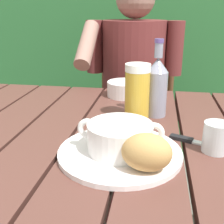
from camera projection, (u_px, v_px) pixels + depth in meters
dining_table at (100, 163)px, 0.82m from camera, size 1.33×0.96×0.76m
hedge_backdrop at (153, 32)px, 2.24m from camera, size 3.26×0.86×1.76m
chair_near_diner at (134, 116)px, 1.73m from camera, size 0.46×0.43×0.96m
person_eating at (132, 83)px, 1.46m from camera, size 0.48×0.47×1.24m
serving_plate at (120, 152)px, 0.68m from camera, size 0.29×0.29×0.01m
soup_bowl at (120, 136)px, 0.66m from camera, size 0.20×0.15×0.08m
bread_roll at (147, 152)px, 0.58m from camera, size 0.11×0.08×0.08m
beer_glass at (137, 92)px, 0.88m from camera, size 0.08×0.08×0.17m
beer_bottle at (157, 86)px, 0.89m from camera, size 0.07×0.07×0.24m
water_glass_small at (216, 137)px, 0.68m from camera, size 0.06×0.06×0.07m
table_knife at (192, 141)px, 0.74m from camera, size 0.14×0.07×0.01m
diner_bowl at (125, 89)px, 1.12m from camera, size 0.14×0.14×0.06m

